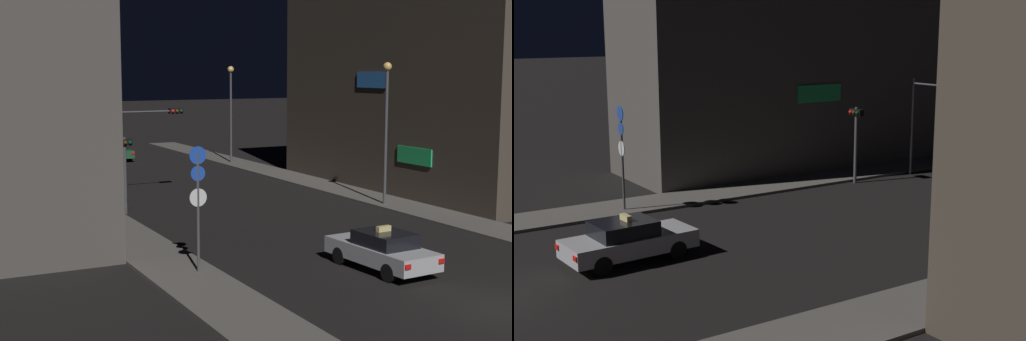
# 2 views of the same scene
# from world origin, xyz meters

# --- Properties ---
(sidewalk_left) EXTENTS (2.58, 54.02, 0.13)m
(sidewalk_left) POSITION_xyz_m (-7.48, 25.01, 0.06)
(sidewalk_left) COLOR #5B5651
(sidewalk_left) RESTS_ON ground_plane
(sidewalk_right) EXTENTS (2.58, 54.02, 0.13)m
(sidewalk_right) POSITION_xyz_m (7.48, 25.01, 0.06)
(sidewalk_right) COLOR #5B5651
(sidewalk_right) RESTS_ON ground_plane
(building_facade_right) EXTENTS (10.77, 20.00, 14.21)m
(building_facade_right) POSITION_xyz_m (14.12, 19.55, 7.10)
(building_facade_right) COLOR #473D33
(building_facade_right) RESTS_ON ground_plane
(taxi) EXTENTS (2.09, 4.56, 1.62)m
(taxi) POSITION_xyz_m (-0.84, 5.39, 0.74)
(taxi) COLOR #B7B7BC
(taxi) RESTS_ON ground_plane
(far_car) EXTENTS (2.13, 4.57, 1.42)m
(far_car) POSITION_xyz_m (-0.28, 41.40, 0.73)
(far_car) COLOR #1E512D
(far_car) RESTS_ON ground_plane
(traffic_light_overhead) EXTENTS (4.66, 0.42, 5.08)m
(traffic_light_overhead) POSITION_xyz_m (-4.12, 23.44, 3.72)
(traffic_light_overhead) COLOR #47474C
(traffic_light_overhead) RESTS_ON ground_plane
(traffic_light_left_kerb) EXTENTS (0.80, 0.42, 3.82)m
(traffic_light_left_kerb) POSITION_xyz_m (-5.94, 19.60, 2.73)
(traffic_light_left_kerb) COLOR #47474C
(traffic_light_left_kerb) RESTS_ON ground_plane
(sign_pole_left) EXTENTS (0.63, 0.10, 4.40)m
(sign_pole_left) POSITION_xyz_m (-6.94, 7.72, 2.78)
(sign_pole_left) COLOR #47474C
(sign_pole_left) RESTS_ON sidewalk_left
(street_lamp_near_block) EXTENTS (0.45, 0.45, 7.38)m
(street_lamp_near_block) POSITION_xyz_m (6.88, 15.61, 4.86)
(street_lamp_near_block) COLOR #47474C
(street_lamp_near_block) RESTS_ON sidewalk_right
(street_lamp_far_block) EXTENTS (0.49, 0.49, 7.26)m
(street_lamp_far_block) POSITION_xyz_m (7.13, 35.29, 4.96)
(street_lamp_far_block) COLOR #47474C
(street_lamp_far_block) RESTS_ON sidewalk_right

